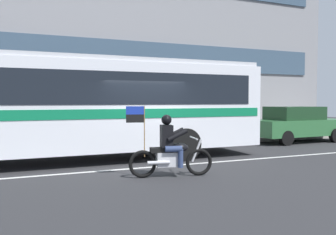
# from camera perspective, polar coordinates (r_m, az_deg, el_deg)

# --- Properties ---
(ground_plane) EXTENTS (60.00, 60.00, 0.00)m
(ground_plane) POSITION_cam_1_polar(r_m,az_deg,el_deg) (10.82, -3.61, -7.45)
(ground_plane) COLOR #2B2B2D
(sidewalk_curb) EXTENTS (28.00, 3.80, 0.15)m
(sidewalk_curb) POSITION_cam_1_polar(r_m,az_deg,el_deg) (15.66, -9.81, -4.04)
(sidewalk_curb) COLOR #A39E93
(sidewalk_curb) RESTS_ON ground_plane
(lane_center_stripe) EXTENTS (26.60, 0.14, 0.01)m
(lane_center_stripe) POSITION_cam_1_polar(r_m,az_deg,el_deg) (10.26, -2.49, -7.98)
(lane_center_stripe) COLOR silver
(lane_center_stripe) RESTS_ON ground_plane
(office_building_facade) EXTENTS (28.00, 0.89, 11.98)m
(office_building_facade) POSITION_cam_1_polar(r_m,az_deg,el_deg) (18.25, -11.66, 15.62)
(office_building_facade) COLOR gray
(office_building_facade) RESTS_ON ground_plane
(transit_bus) EXTENTS (12.62, 2.65, 3.22)m
(transit_bus) POSITION_cam_1_polar(r_m,az_deg,el_deg) (11.33, -16.00, 2.49)
(transit_bus) COLOR silver
(transit_bus) RESTS_ON ground_plane
(motorcycle_with_rider) EXTENTS (2.16, 0.72, 1.78)m
(motorcycle_with_rider) POSITION_cam_1_polar(r_m,az_deg,el_deg) (8.88, 0.36, -5.33)
(motorcycle_with_rider) COLOR black
(motorcycle_with_rider) RESTS_ON ground_plane
(parked_sedan_curbside) EXTENTS (4.64, 1.93, 1.64)m
(parked_sedan_curbside) POSITION_cam_1_polar(r_m,az_deg,el_deg) (17.33, 20.16, -0.94)
(parked_sedan_curbside) COLOR #2D6638
(parked_sedan_curbside) RESTS_ON ground_plane
(fire_hydrant) EXTENTS (0.22, 0.30, 0.75)m
(fire_hydrant) POSITION_cam_1_polar(r_m,az_deg,el_deg) (15.02, -6.54, -2.60)
(fire_hydrant) COLOR red
(fire_hydrant) RESTS_ON sidewalk_curb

